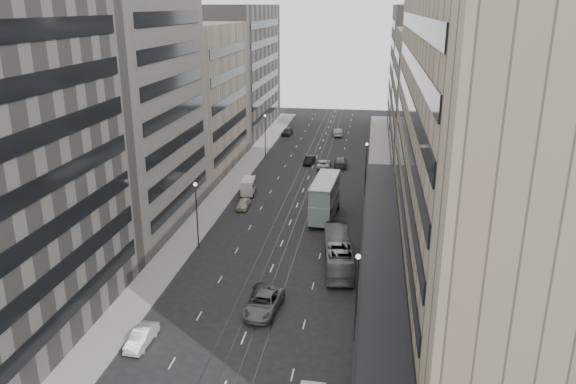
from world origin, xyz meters
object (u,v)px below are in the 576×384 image
Objects in this scene: sedan_1 at (141,337)px; sedan_2 at (264,303)px; bus_far at (338,252)px; panel_van at (248,186)px; double_decker at (325,197)px; bus_near at (340,258)px.

sedan_1 is 11.71m from sedan_2.
bus_far is at bearing 51.35° from sedan_1.
panel_van is 34.96m from sedan_2.
bus_far is at bearing -75.40° from double_decker.
panel_van is 0.68× the size of sedan_2.
sedan_1 is at bearing 40.55° from bus_near.
sedan_2 is at bearing -94.14° from double_decker.
bus_near is 2.22× the size of sedan_1.
bus_near is at bearing -60.95° from panel_van.
sedan_1 is (-0.39, -40.82, -0.69)m from panel_van.
bus_far is 12.75m from sedan_2.
sedan_2 is at bearing 50.28° from bus_near.
sedan_2 is at bearing -79.64° from panel_van.
bus_near is 23.55m from sedan_1.
double_decker is 1.68× the size of sedan_2.
sedan_2 is (-6.68, -10.20, -0.48)m from bus_near.
sedan_2 is (-3.52, -25.70, -2.15)m from double_decker.
double_decker is 35.26m from sedan_1.
sedan_1 is (-12.89, -32.74, -2.30)m from double_decker.
double_decker is at bearing 88.27° from sedan_2.
bus_near is at bearing 62.84° from sedan_2.
bus_near is 1.56× the size of sedan_2.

